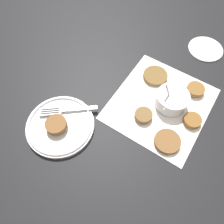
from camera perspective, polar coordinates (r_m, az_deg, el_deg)
The scene contains 12 objects.
ground_plane at distance 0.77m, azimuth 12.35°, elevation 2.92°, with size 4.00×4.00×0.00m, color black.
napkin at distance 0.76m, azimuth 12.55°, elevation 2.16°, with size 0.35×0.33×0.00m.
sauce_bowl at distance 0.75m, azimuth 15.31°, elevation 3.03°, with size 0.12×0.11×0.10m.
fritter_0 at distance 0.69m, azimuth 14.24°, elevation -7.45°, with size 0.08×0.08×0.01m.
fritter_1 at distance 0.71m, azimuth 8.21°, elevation -0.89°, with size 0.06×0.06×0.02m.
fritter_2 at distance 0.82m, azimuth 11.24°, elevation 9.27°, with size 0.09×0.09×0.01m.
fritter_3 at distance 0.75m, azimuth 20.24°, elevation -2.06°, with size 0.06×0.06×0.02m.
fritter_4 at distance 0.81m, azimuth 20.97°, elevation 5.51°, with size 0.06×0.06×0.02m.
serving_plate at distance 0.71m, azimuth -13.39°, elevation -3.40°, with size 0.22×0.22×0.02m.
fritter_on_plate at distance 0.70m, azimuth -14.37°, elevation -3.24°, with size 0.07×0.07×0.02m.
fork at distance 0.73m, azimuth -12.97°, elevation 0.42°, with size 0.14×0.15×0.00m.
extra_saucer at distance 0.97m, azimuth 23.28°, elevation 14.99°, with size 0.14×0.14×0.01m.
Camera 1 is at (0.42, 0.11, 0.64)m, focal length 35.00 mm.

